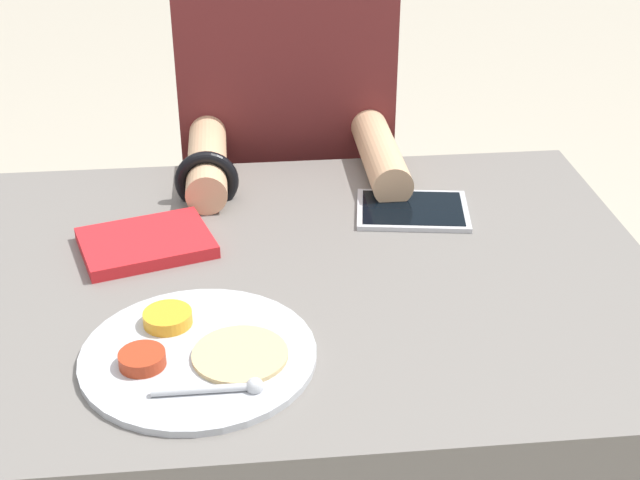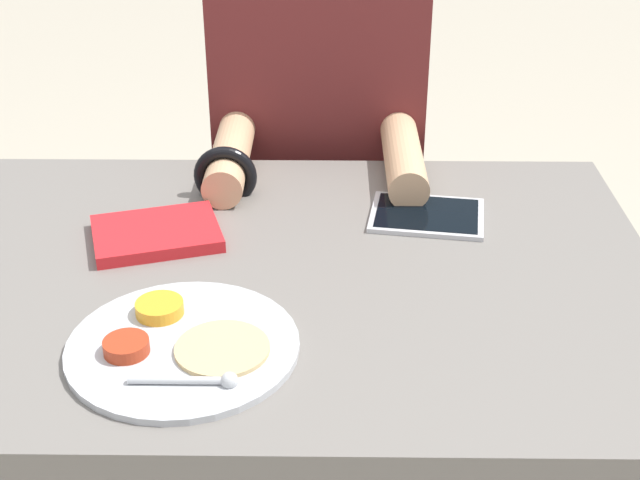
% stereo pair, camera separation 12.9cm
% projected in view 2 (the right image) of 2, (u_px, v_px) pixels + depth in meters
% --- Properties ---
extents(dining_table, '(1.19, 0.80, 0.73)m').
position_uv_depth(dining_table, '(271.00, 455.00, 1.51)').
color(dining_table, slate).
rests_on(dining_table, ground_plane).
extents(thali_tray, '(0.30, 0.30, 0.03)m').
position_uv_depth(thali_tray, '(182.00, 344.00, 1.15)').
color(thali_tray, '#B7BABF').
rests_on(thali_tray, dining_table).
extents(red_notebook, '(0.23, 0.20, 0.02)m').
position_uv_depth(red_notebook, '(156.00, 234.00, 1.41)').
color(red_notebook, silver).
rests_on(red_notebook, dining_table).
extents(tablet_device, '(0.20, 0.17, 0.01)m').
position_uv_depth(tablet_device, '(427.00, 215.00, 1.48)').
color(tablet_device, '#B7B7BC').
rests_on(tablet_device, dining_table).
extents(person_diner, '(0.42, 0.49, 1.22)m').
position_uv_depth(person_diner, '(318.00, 199.00, 1.91)').
color(person_diner, black).
rests_on(person_diner, ground_plane).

